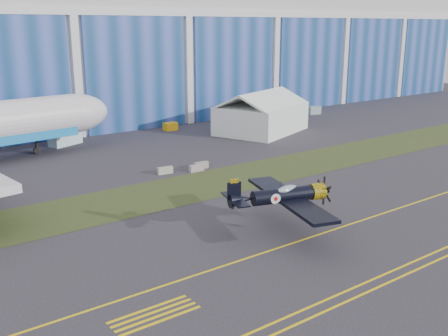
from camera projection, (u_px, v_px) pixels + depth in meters
ground at (276, 221)px, 51.03m from camera, size 260.00×260.00×0.00m
grass_median at (196, 186)px, 61.87m from camera, size 260.00×10.00×0.02m
hangar at (32, 43)px, 102.70m from camera, size 220.00×45.70×30.00m
taxiway_centreline at (313, 236)px, 47.15m from camera, size 200.00×0.20×0.02m
edge_line_near at (404, 275)px, 39.79m from camera, size 80.00×0.20×0.02m
edge_line_far at (393, 271)px, 40.57m from camera, size 80.00×0.20×0.02m
hold_short_ladder at (154, 315)px, 34.40m from camera, size 6.00×2.40×0.02m
warbird at (283, 195)px, 47.47m from camera, size 14.64×16.19×4.02m
tent at (261, 112)px, 92.48m from camera, size 18.86×16.41×7.34m
shipping_container at (65, 138)px, 82.97m from camera, size 5.72×4.00×2.30m
tug at (170, 126)px, 94.80m from camera, size 2.39×1.51×1.38m
gse_box at (314, 110)px, 111.92m from camera, size 2.98×1.95×1.66m
barrier_a at (165, 170)px, 66.97m from camera, size 2.05×0.81×0.90m
barrier_b at (197, 168)px, 68.08m from camera, size 2.02×0.66×0.90m
barrier_c at (201, 165)px, 69.39m from camera, size 2.03×0.71×0.90m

